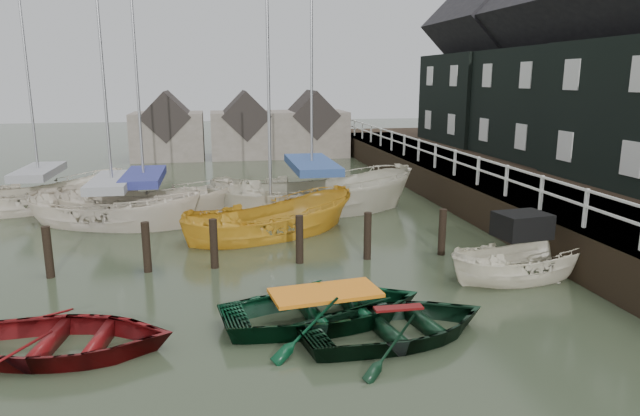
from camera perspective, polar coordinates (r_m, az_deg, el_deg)
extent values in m
plane|color=#2C3622|center=(13.51, -5.24, -9.72)|extent=(120.00, 120.00, 0.00)
cube|color=black|center=(25.09, 14.57, 3.79)|extent=(3.00, 32.00, 0.20)
cube|color=silver|center=(24.36, 11.49, 6.18)|extent=(0.06, 32.00, 0.06)
cube|color=silver|center=(24.40, 11.45, 5.25)|extent=(0.06, 32.00, 0.06)
cube|color=black|center=(28.08, 24.64, 1.06)|extent=(14.00, 38.00, 1.50)
cube|color=black|center=(29.27, 23.13, 9.55)|extent=(6.00, 7.00, 5.00)
cube|color=black|center=(29.41, 23.89, 17.82)|extent=(6.11, 7.14, 6.11)
cube|color=black|center=(35.33, 16.83, 10.42)|extent=(6.40, 7.00, 5.00)
cube|color=black|center=(35.44, 17.30, 17.29)|extent=(6.52, 7.14, 6.52)
cylinder|color=black|center=(16.73, -25.48, -4.66)|extent=(0.22, 0.22, 1.80)
cylinder|color=black|center=(16.24, -16.92, -4.44)|extent=(0.22, 0.22, 1.80)
cylinder|color=black|center=(16.13, -10.54, -4.21)|extent=(0.22, 0.22, 1.80)
cylinder|color=black|center=(16.29, -2.06, -3.83)|extent=(0.22, 0.22, 1.80)
cylinder|color=black|center=(16.69, 4.76, -3.46)|extent=(0.22, 0.22, 1.80)
cylinder|color=black|center=(17.42, 12.09, -3.00)|extent=(0.22, 0.22, 1.80)
cube|color=#665B51|center=(38.72, -14.92, 6.99)|extent=(4.50, 4.00, 3.00)
cube|color=#282321|center=(38.62, -15.04, 8.90)|extent=(3.18, 4.08, 3.18)
cube|color=#665B51|center=(38.67, -7.46, 7.30)|extent=(4.50, 4.00, 3.00)
cube|color=#282321|center=(38.57, -7.52, 9.22)|extent=(3.18, 4.08, 3.18)
cube|color=#665B51|center=(39.17, -0.82, 7.48)|extent=(4.50, 4.00, 3.00)
cube|color=#282321|center=(39.07, -0.83, 9.38)|extent=(3.18, 4.08, 3.18)
imported|color=#5E0D0E|center=(12.35, -24.33, -13.13)|extent=(4.61, 3.57, 0.88)
imported|color=black|center=(12.63, 0.53, -11.34)|extent=(4.86, 3.75, 0.93)
imported|color=black|center=(12.04, 7.76, -12.72)|extent=(4.56, 3.62, 0.85)
imported|color=silver|center=(16.12, 19.53, -6.64)|extent=(4.46, 2.16, 1.65)
cube|color=black|center=(15.89, 19.55, -1.63)|extent=(1.42, 1.16, 0.65)
imported|color=silver|center=(21.99, -19.78, -1.53)|extent=(7.20, 4.90, 2.60)
cylinder|color=#B2B2B7|center=(21.37, -20.88, 12.47)|extent=(0.10, 0.10, 7.80)
cube|color=gray|center=(21.68, -20.09, 2.45)|extent=(3.94, 2.65, 0.30)
imported|color=beige|center=(22.62, -16.96, -0.94)|extent=(7.26, 4.03, 2.65)
cylinder|color=#B2B2B7|center=(22.03, -18.01, 14.46)|extent=(0.10, 0.10, 9.13)
cube|color=navy|center=(22.31, -17.22, 3.00)|extent=(3.98, 2.17, 0.30)
imported|color=gold|center=(19.45, -4.88, -2.62)|extent=(6.81, 4.61, 2.46)
cylinder|color=#B2B2B7|center=(18.75, -5.21, 13.60)|extent=(0.10, 0.10, 8.16)
imported|color=beige|center=(22.77, -0.80, -0.28)|extent=(8.21, 3.10, 3.17)
cylinder|color=#B2B2B7|center=(22.25, -0.86, 17.31)|extent=(0.10, 0.10, 10.32)
cube|color=navy|center=(22.42, -0.82, 4.37)|extent=(4.52, 1.65, 0.30)
imported|color=beige|center=(25.66, -26.00, -0.10)|extent=(7.10, 4.65, 2.57)
cylinder|color=#B2B2B7|center=(25.13, -27.24, 12.16)|extent=(0.10, 0.10, 8.13)
cube|color=gray|center=(25.39, -26.34, 3.27)|extent=(3.89, 2.51, 0.30)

